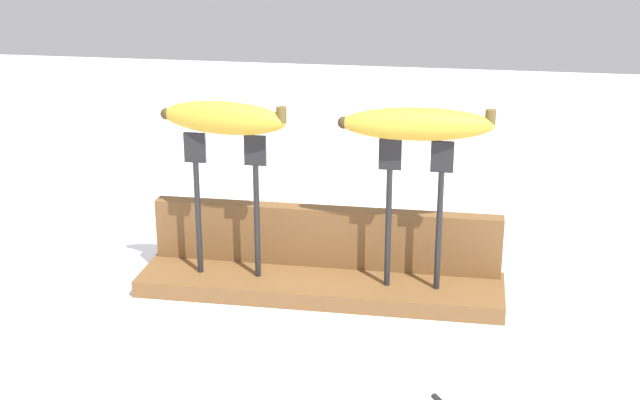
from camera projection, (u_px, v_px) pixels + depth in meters
The scene contains 7 objects.
ground_plane at pixel (320, 293), 1.11m from camera, with size 3.00×3.00×0.00m, color silver.
wooden_board at pixel (320, 285), 1.11m from camera, with size 0.44×0.11×0.02m, color brown.
board_backstop at pixel (326, 236), 1.13m from camera, with size 0.44×0.02×0.08m, color brown.
fork_stand_left at pixel (226, 192), 1.08m from camera, with size 0.10×0.01×0.18m.
fork_stand_right at pixel (414, 201), 1.04m from camera, with size 0.09×0.01×0.18m.
banana_raised_left at pixel (224, 118), 1.05m from camera, with size 0.16×0.06×0.04m.
banana_raised_right at pixel (417, 124), 1.01m from camera, with size 0.18×0.06×0.04m.
Camera 1 is at (0.17, -1.00, 0.47)m, focal length 50.66 mm.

